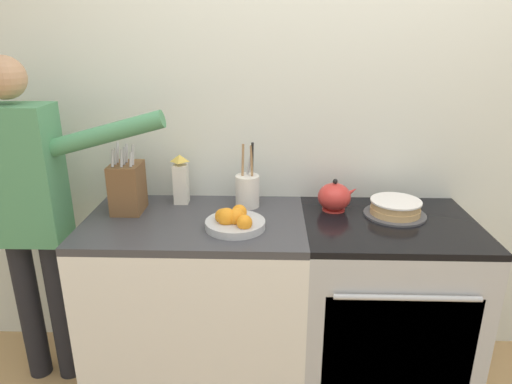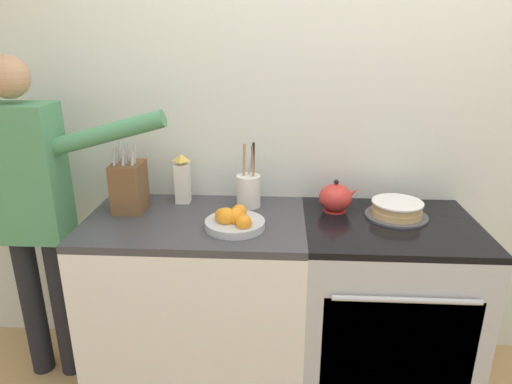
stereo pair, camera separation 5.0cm
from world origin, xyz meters
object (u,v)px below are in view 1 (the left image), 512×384
object	(u,v)px
knife_block	(127,187)
fruit_bowl	(234,221)
layer_cake	(395,208)
person_baker	(28,202)
utensil_crock	(247,190)
stove_range	(382,305)
tea_kettle	(335,197)
milk_carton	(181,180)

from	to	relation	value
knife_block	fruit_bowl	world-z (taller)	knife_block
layer_cake	person_baker	bearing A→B (deg)	-177.08
utensil_crock	fruit_bowl	size ratio (longest dim) A/B	1.24
stove_range	tea_kettle	bearing A→B (deg)	149.68
knife_block	milk_carton	size ratio (longest dim) A/B	1.31
layer_cake	tea_kettle	bearing A→B (deg)	167.39
layer_cake	milk_carton	world-z (taller)	milk_carton
tea_kettle	utensil_crock	world-z (taller)	utensil_crock
utensil_crock	milk_carton	world-z (taller)	utensil_crock
tea_kettle	milk_carton	distance (m)	0.77
stove_range	milk_carton	size ratio (longest dim) A/B	3.51
utensil_crock	milk_carton	size ratio (longest dim) A/B	1.31
stove_range	milk_carton	xyz separation A→B (m)	(-1.01, 0.22, 0.57)
fruit_bowl	milk_carton	world-z (taller)	milk_carton
utensil_crock	fruit_bowl	xyz separation A→B (m)	(-0.05, -0.27, -0.05)
stove_range	tea_kettle	xyz separation A→B (m)	(-0.24, 0.14, 0.51)
utensil_crock	tea_kettle	bearing A→B (deg)	-5.15
layer_cake	knife_block	size ratio (longest dim) A/B	0.87
layer_cake	utensil_crock	distance (m)	0.72
knife_block	person_baker	world-z (taller)	person_baker
person_baker	tea_kettle	bearing A→B (deg)	7.37
tea_kettle	fruit_bowl	xyz separation A→B (m)	(-0.47, -0.24, -0.03)
tea_kettle	knife_block	xyz separation A→B (m)	(-1.00, -0.04, 0.06)
tea_kettle	layer_cake	bearing A→B (deg)	-12.61
milk_carton	stove_range	bearing A→B (deg)	-12.19
tea_kettle	milk_carton	xyz separation A→B (m)	(-0.76, 0.08, 0.05)
milk_carton	knife_block	bearing A→B (deg)	-153.19
tea_kettle	fruit_bowl	size ratio (longest dim) A/B	0.73
knife_block	fruit_bowl	distance (m)	0.57
tea_kettle	knife_block	bearing A→B (deg)	-177.49
tea_kettle	fruit_bowl	world-z (taller)	tea_kettle
milk_carton	layer_cake	bearing A→B (deg)	-7.52
layer_cake	milk_carton	size ratio (longest dim) A/B	1.15
milk_carton	person_baker	distance (m)	0.71
person_baker	stove_range	bearing A→B (deg)	1.66
layer_cake	tea_kettle	distance (m)	0.29
tea_kettle	milk_carton	world-z (taller)	milk_carton
knife_block	tea_kettle	bearing A→B (deg)	2.51
utensil_crock	layer_cake	bearing A→B (deg)	-8.14
tea_kettle	person_baker	world-z (taller)	person_baker
stove_range	knife_block	size ratio (longest dim) A/B	2.67
milk_carton	person_baker	xyz separation A→B (m)	(-0.67, -0.23, -0.04)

